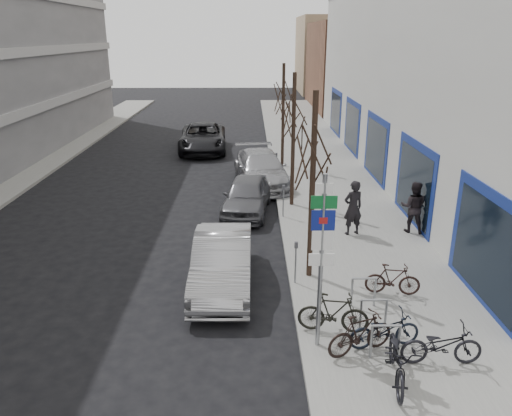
{
  "coord_description": "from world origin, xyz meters",
  "views": [
    {
      "loc": [
        0.89,
        -9.75,
        6.87
      ],
      "look_at": [
        1.04,
        4.21,
        2.0
      ],
      "focal_mm": 35.0,
      "sensor_mm": 36.0,
      "label": 1
    }
  ],
  "objects_px": {
    "bike_far_inner": "(393,279)",
    "meter_back": "(276,163)",
    "bike_mid_inner": "(333,312)",
    "tree_near": "(314,143)",
    "parked_car_front": "(222,262)",
    "lane_car": "(203,138)",
    "pedestrian_near": "(353,208)",
    "bike_near_right": "(360,333)",
    "tree_far": "(283,91)",
    "tree_mid": "(294,109)",
    "bike_rack": "(374,311)",
    "parked_car_back": "(261,169)",
    "parked_car_mid": "(247,196)",
    "bike_far_curb": "(442,342)",
    "bike_near_left": "(398,356)",
    "highway_sign_pole": "(322,253)",
    "bike_mid_curb": "(385,327)",
    "pedestrian_far": "(413,207)",
    "meter_mid": "(283,198)",
    "meter_front": "(296,258)"
  },
  "relations": [
    {
      "from": "bike_far_curb",
      "to": "bike_far_inner",
      "type": "relative_size",
      "value": 1.17
    },
    {
      "from": "tree_far",
      "to": "parked_car_back",
      "type": "bearing_deg",
      "value": -110.84
    },
    {
      "from": "bike_near_right",
      "to": "bike_mid_curb",
      "type": "bearing_deg",
      "value": -91.36
    },
    {
      "from": "highway_sign_pole",
      "to": "tree_mid",
      "type": "xyz_separation_m",
      "value": [
        0.2,
        10.01,
        1.65
      ]
    },
    {
      "from": "parked_car_front",
      "to": "lane_car",
      "type": "height_order",
      "value": "lane_car"
    },
    {
      "from": "highway_sign_pole",
      "to": "bike_far_inner",
      "type": "bearing_deg",
      "value": 45.08
    },
    {
      "from": "bike_far_curb",
      "to": "parked_car_mid",
      "type": "xyz_separation_m",
      "value": [
        -4.23,
        10.12,
        0.04
      ]
    },
    {
      "from": "bike_far_inner",
      "to": "meter_back",
      "type": "bearing_deg",
      "value": 21.32
    },
    {
      "from": "bike_mid_inner",
      "to": "lane_car",
      "type": "bearing_deg",
      "value": 22.54
    },
    {
      "from": "bike_far_inner",
      "to": "tree_near",
      "type": "bearing_deg",
      "value": 70.02
    },
    {
      "from": "tree_far",
      "to": "pedestrian_near",
      "type": "height_order",
      "value": "tree_far"
    },
    {
      "from": "pedestrian_far",
      "to": "parked_car_mid",
      "type": "bearing_deg",
      "value": -2.74
    },
    {
      "from": "tree_far",
      "to": "parked_car_front",
      "type": "height_order",
      "value": "tree_far"
    },
    {
      "from": "parked_car_mid",
      "to": "lane_car",
      "type": "bearing_deg",
      "value": 111.0
    },
    {
      "from": "bike_far_curb",
      "to": "tree_far",
      "type": "bearing_deg",
      "value": 8.2
    },
    {
      "from": "bike_mid_curb",
      "to": "pedestrian_near",
      "type": "height_order",
      "value": "pedestrian_near"
    },
    {
      "from": "highway_sign_pole",
      "to": "bike_mid_inner",
      "type": "bearing_deg",
      "value": 51.38
    },
    {
      "from": "bike_rack",
      "to": "parked_car_mid",
      "type": "height_order",
      "value": "parked_car_mid"
    },
    {
      "from": "meter_back",
      "to": "tree_near",
      "type": "bearing_deg",
      "value": -87.55
    },
    {
      "from": "meter_mid",
      "to": "pedestrian_far",
      "type": "distance_m",
      "value": 4.79
    },
    {
      "from": "tree_mid",
      "to": "tree_far",
      "type": "distance_m",
      "value": 6.5
    },
    {
      "from": "bike_mid_inner",
      "to": "parked_car_mid",
      "type": "xyz_separation_m",
      "value": [
        -2.1,
        8.88,
        0.06
      ]
    },
    {
      "from": "meter_mid",
      "to": "bike_near_left",
      "type": "xyz_separation_m",
      "value": [
        1.7,
        -9.78,
        -0.17
      ]
    },
    {
      "from": "tree_near",
      "to": "bike_near_left",
      "type": "xyz_separation_m",
      "value": [
        1.25,
        -4.78,
        -3.36
      ]
    },
    {
      "from": "parked_car_back",
      "to": "bike_mid_curb",
      "type": "bearing_deg",
      "value": -87.31
    },
    {
      "from": "tree_mid",
      "to": "lane_car",
      "type": "relative_size",
      "value": 0.91
    },
    {
      "from": "bike_far_inner",
      "to": "parked_car_mid",
      "type": "bearing_deg",
      "value": 38.37
    },
    {
      "from": "meter_back",
      "to": "parked_car_mid",
      "type": "xyz_separation_m",
      "value": [
        -1.43,
        -4.6,
        -0.19
      ]
    },
    {
      "from": "parked_car_front",
      "to": "parked_car_mid",
      "type": "height_order",
      "value": "parked_car_front"
    },
    {
      "from": "bike_rack",
      "to": "parked_car_back",
      "type": "xyz_separation_m",
      "value": [
        -2.4,
        12.75,
        0.14
      ]
    },
    {
      "from": "bike_mid_inner",
      "to": "pedestrian_near",
      "type": "distance_m",
      "value": 6.39
    },
    {
      "from": "highway_sign_pole",
      "to": "bike_rack",
      "type": "distance_m",
      "value": 2.36
    },
    {
      "from": "highway_sign_pole",
      "to": "parked_car_back",
      "type": "distance_m",
      "value": 13.5
    },
    {
      "from": "tree_near",
      "to": "parked_car_front",
      "type": "relative_size",
      "value": 1.19
    },
    {
      "from": "tree_near",
      "to": "bike_mid_inner",
      "type": "bearing_deg",
      "value": -85.61
    },
    {
      "from": "tree_near",
      "to": "bike_mid_curb",
      "type": "xyz_separation_m",
      "value": [
        1.29,
        -3.6,
        -3.45
      ]
    },
    {
      "from": "bike_near_right",
      "to": "lane_car",
      "type": "distance_m",
      "value": 21.85
    },
    {
      "from": "bike_mid_inner",
      "to": "bike_far_inner",
      "type": "height_order",
      "value": "bike_mid_inner"
    },
    {
      "from": "tree_far",
      "to": "lane_car",
      "type": "xyz_separation_m",
      "value": [
        -4.67,
        4.35,
        -3.27
      ]
    },
    {
      "from": "bike_near_left",
      "to": "bike_mid_curb",
      "type": "distance_m",
      "value": 1.18
    },
    {
      "from": "bike_rack",
      "to": "parked_car_back",
      "type": "height_order",
      "value": "parked_car_back"
    },
    {
      "from": "bike_rack",
      "to": "lane_car",
      "type": "height_order",
      "value": "lane_car"
    },
    {
      "from": "bike_near_right",
      "to": "parked_car_front",
      "type": "height_order",
      "value": "parked_car_front"
    },
    {
      "from": "meter_back",
      "to": "pedestrian_near",
      "type": "relative_size",
      "value": 0.64
    },
    {
      "from": "meter_back",
      "to": "bike_far_inner",
      "type": "xyz_separation_m",
      "value": [
        2.58,
        -11.67,
        -0.31
      ]
    },
    {
      "from": "meter_front",
      "to": "parked_car_front",
      "type": "relative_size",
      "value": 0.27
    },
    {
      "from": "meter_mid",
      "to": "pedestrian_near",
      "type": "height_order",
      "value": "pedestrian_near"
    },
    {
      "from": "bike_near_right",
      "to": "parked_car_back",
      "type": "xyz_separation_m",
      "value": [
        -1.89,
        13.67,
        0.14
      ]
    },
    {
      "from": "tree_near",
      "to": "pedestrian_near",
      "type": "xyz_separation_m",
      "value": [
        1.87,
        3.19,
        -2.97
      ]
    },
    {
      "from": "meter_mid",
      "to": "parked_car_mid",
      "type": "xyz_separation_m",
      "value": [
        -1.43,
        0.9,
        -0.19
      ]
    }
  ]
}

